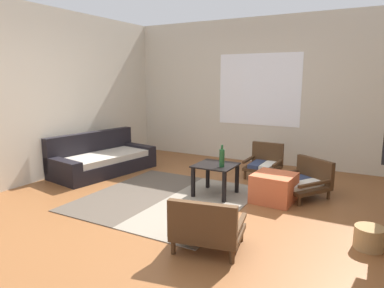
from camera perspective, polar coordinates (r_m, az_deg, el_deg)
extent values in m
plane|color=brown|center=(4.23, -2.73, -11.41)|extent=(7.80, 7.80, 0.00)
cube|color=beige|center=(6.72, 11.09, 8.49)|extent=(5.60, 0.12, 2.70)
cube|color=white|center=(6.66, 10.93, 8.78)|extent=(1.57, 0.01, 1.33)
cube|color=beige|center=(5.96, -23.78, 7.51)|extent=(0.12, 6.60, 2.70)
cube|color=#4C4238|center=(5.01, -9.14, -7.89)|extent=(1.02, 2.15, 0.01)
cube|color=gray|center=(4.49, 1.37, -10.01)|extent=(1.02, 2.15, 0.01)
cube|color=black|center=(6.12, -14.25, -3.55)|extent=(1.06, 1.84, 0.23)
cube|color=#B2A899|center=(6.06, -14.15, -2.07)|extent=(0.94, 1.65, 0.10)
cube|color=black|center=(6.33, -16.25, -0.60)|extent=(0.42, 1.74, 0.56)
cube|color=black|center=(6.59, -8.95, -1.69)|extent=(0.82, 0.31, 0.37)
cube|color=black|center=(5.68, -20.49, -4.28)|extent=(0.82, 0.31, 0.37)
cube|color=black|center=(4.75, 3.92, -3.50)|extent=(0.54, 0.53, 0.02)
cube|color=black|center=(5.09, 2.61, -5.04)|extent=(0.04, 0.04, 0.42)
cube|color=black|center=(4.92, 7.43, -5.70)|extent=(0.04, 0.04, 0.42)
cube|color=black|center=(4.71, 0.18, -6.35)|extent=(0.04, 0.04, 0.42)
cube|color=black|center=(4.52, 5.32, -7.15)|extent=(0.04, 0.04, 0.42)
cylinder|color=#472D19|center=(5.51, 13.05, -5.60)|extent=(0.04, 0.04, 0.14)
cylinder|color=#472D19|center=(5.64, 8.73, -5.05)|extent=(0.04, 0.04, 0.14)
cylinder|color=#472D19|center=(5.92, 14.27, -4.50)|extent=(0.04, 0.04, 0.14)
cylinder|color=#472D19|center=(6.04, 10.22, -4.02)|extent=(0.04, 0.04, 0.14)
cube|color=#472D19|center=(5.75, 11.60, -3.87)|extent=(0.53, 0.53, 0.05)
cube|color=silver|center=(5.69, 12.44, -3.48)|extent=(0.18, 0.46, 0.06)
cube|color=#2D3856|center=(5.75, 10.69, -3.28)|extent=(0.18, 0.46, 0.06)
cube|color=#472D19|center=(5.92, 12.36, -1.47)|extent=(0.52, 0.07, 0.35)
cube|color=#472D19|center=(5.66, 13.97, -3.01)|extent=(0.05, 0.52, 0.04)
cube|color=#472D19|center=(5.80, 9.38, -2.50)|extent=(0.05, 0.52, 0.04)
cylinder|color=#472D19|center=(3.71, -0.57, -13.62)|extent=(0.04, 0.04, 0.13)
cylinder|color=#472D19|center=(3.59, 8.11, -14.62)|extent=(0.04, 0.04, 0.13)
cylinder|color=#472D19|center=(3.34, -3.11, -16.61)|extent=(0.04, 0.04, 0.13)
cylinder|color=#472D19|center=(3.20, 6.65, -17.93)|extent=(0.04, 0.04, 0.13)
cube|color=#472D19|center=(3.41, 2.75, -14.30)|extent=(0.72, 0.63, 0.05)
cube|color=beige|center=(3.43, 1.01, -13.11)|extent=(0.29, 0.50, 0.06)
cube|color=brown|center=(3.38, 4.71, -13.54)|extent=(0.29, 0.50, 0.06)
cube|color=#472D19|center=(3.12, 1.63, -12.70)|extent=(0.64, 0.19, 0.35)
cube|color=#472D19|center=(3.44, -2.10, -11.93)|extent=(0.14, 0.52, 0.04)
cube|color=#472D19|center=(3.30, 7.87, -13.06)|extent=(0.14, 0.52, 0.04)
cylinder|color=#472D19|center=(4.65, 17.25, -9.02)|extent=(0.04, 0.04, 0.12)
cylinder|color=#472D19|center=(5.02, 12.84, -7.34)|extent=(0.04, 0.04, 0.12)
cylinder|color=#472D19|center=(5.04, 21.58, -7.77)|extent=(0.04, 0.04, 0.12)
cylinder|color=#472D19|center=(5.38, 17.19, -6.33)|extent=(0.04, 0.04, 0.12)
cube|color=#472D19|center=(4.99, 17.27, -6.64)|extent=(0.85, 0.85, 0.05)
cube|color=silver|center=(4.89, 18.05, -6.37)|extent=(0.47, 0.58, 0.06)
cube|color=#2D3856|center=(5.03, 16.27, -5.78)|extent=(0.47, 0.58, 0.06)
cube|color=#472D19|center=(5.13, 19.58, -4.07)|extent=(0.56, 0.39, 0.33)
cube|color=#472D19|center=(4.77, 19.83, -6.16)|extent=(0.37, 0.55, 0.04)
cube|color=#472D19|center=(5.15, 15.05, -4.64)|extent=(0.37, 0.55, 0.04)
cube|color=#BC5633|center=(4.69, 13.35, -7.02)|extent=(0.54, 0.54, 0.37)
cylinder|color=#194723|center=(4.61, 4.95, -2.33)|extent=(0.07, 0.07, 0.24)
cylinder|color=#194723|center=(4.57, 4.98, -0.52)|extent=(0.03, 0.03, 0.06)
cylinder|color=#9E7A4C|center=(3.80, 27.17, -13.59)|extent=(0.27, 0.27, 0.22)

